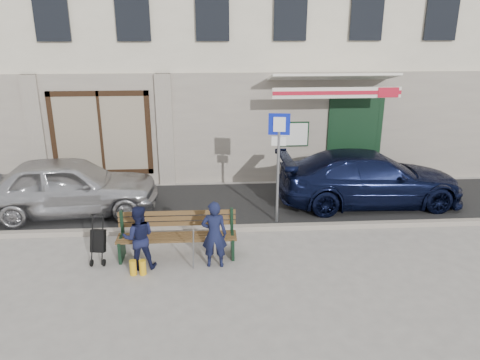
{
  "coord_description": "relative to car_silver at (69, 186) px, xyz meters",
  "views": [
    {
      "loc": [
        -0.11,
        -8.28,
        4.6
      ],
      "look_at": [
        0.52,
        1.6,
        1.2
      ],
      "focal_mm": 35.0,
      "sensor_mm": 36.0,
      "label": 1
    }
  ],
  "objects": [
    {
      "name": "building",
      "position": [
        3.61,
        5.67,
        4.25
      ],
      "size": [
        20.0,
        8.27,
        10.0
      ],
      "color": "beige",
      "rests_on": "ground"
    },
    {
      "name": "curb",
      "position": [
        3.61,
        -1.28,
        -0.67
      ],
      "size": [
        60.0,
        0.18,
        0.12
      ],
      "primitive_type": "cube",
      "color": "#9E9384",
      "rests_on": "ground"
    },
    {
      "name": "woman",
      "position": [
        2.07,
        -2.83,
        -0.08
      ],
      "size": [
        0.66,
        0.54,
        1.29
      ],
      "primitive_type": "imported",
      "rotation": [
        0.0,
        0.0,
        3.22
      ],
      "color": "#141737",
      "rests_on": "ground"
    },
    {
      "name": "ground",
      "position": [
        3.61,
        -2.78,
        -0.73
      ],
      "size": [
        80.0,
        80.0,
        0.0
      ],
      "primitive_type": "plane",
      "color": "#9E9991",
      "rests_on": "ground"
    },
    {
      "name": "asphalt_lane",
      "position": [
        3.61,
        0.32,
        -0.72
      ],
      "size": [
        60.0,
        3.2,
        0.01
      ],
      "primitive_type": "cube",
      "color": "#282828",
      "rests_on": "ground"
    },
    {
      "name": "bench",
      "position": [
        2.73,
        -2.44,
        -0.27
      ],
      "size": [
        2.4,
        1.17,
        0.98
      ],
      "color": "brown",
      "rests_on": "ground"
    },
    {
      "name": "car_silver",
      "position": [
        0.0,
        0.0,
        0.0
      ],
      "size": [
        4.39,
        2.05,
        1.45
      ],
      "primitive_type": "imported",
      "rotation": [
        0.0,
        0.0,
        1.65
      ],
      "color": "#BBBBC0",
      "rests_on": "ground"
    },
    {
      "name": "stroller",
      "position": [
        1.22,
        -2.54,
        -0.29
      ],
      "size": [
        0.32,
        0.43,
        0.98
      ],
      "rotation": [
        0.0,
        0.0,
        -0.17
      ],
      "color": "black",
      "rests_on": "ground"
    },
    {
      "name": "car_navy",
      "position": [
        7.6,
        0.22,
        -0.03
      ],
      "size": [
        4.81,
        2.02,
        1.39
      ],
      "primitive_type": "imported",
      "rotation": [
        0.0,
        0.0,
        1.59
      ],
      "color": "black",
      "rests_on": "ground"
    },
    {
      "name": "parking_sign",
      "position": [
        5.03,
        -0.84,
        1.03
      ],
      "size": [
        0.49,
        0.11,
        2.63
      ],
      "rotation": [
        0.0,
        0.0,
        -0.14
      ],
      "color": "gray",
      "rests_on": "ground"
    },
    {
      "name": "man",
      "position": [
        3.52,
        -2.86,
        -0.05
      ],
      "size": [
        0.51,
        0.35,
        1.36
      ],
      "primitive_type": "imported",
      "rotation": [
        0.0,
        0.0,
        3.1
      ],
      "color": "#131735",
      "rests_on": "ground"
    }
  ]
}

